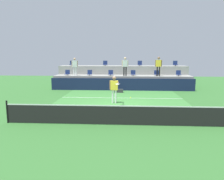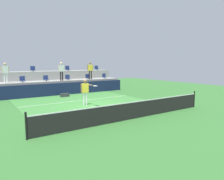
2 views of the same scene
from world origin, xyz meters
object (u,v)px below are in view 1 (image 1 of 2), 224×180
at_px(stadium_chair_upper_right, 140,64).
at_px(stadium_chair_lower_mid_left, 111,73).
at_px(spectator_in_grey, 125,65).
at_px(spectator_leaning_on_rail, 159,64).
at_px(stadium_chair_lower_mid_right, 133,73).
at_px(tennis_player, 114,87).
at_px(stadium_chair_lower_right, 157,73).
at_px(stadium_chair_upper_left, 105,64).
at_px(spectator_in_white, 75,65).
at_px(stadium_chair_lower_far_left, 67,73).
at_px(stadium_chair_lower_left, 90,73).
at_px(stadium_chair_lower_far_right, 179,74).
at_px(tennis_ball, 131,98).
at_px(stadium_chair_upper_far_right, 175,64).
at_px(equipment_bag, 119,91).
at_px(stadium_chair_upper_far_left, 72,64).

bearing_deg(stadium_chair_upper_right, stadium_chair_lower_mid_left, -148.00).
relative_size(spectator_in_grey, spectator_leaning_on_rail, 0.98).
height_order(stadium_chair_lower_mid_right, spectator_in_grey, spectator_in_grey).
distance_m(stadium_chair_lower_mid_left, tennis_player, 6.70).
bearing_deg(stadium_chair_upper_right, stadium_chair_lower_mid_right, -112.17).
distance_m(stadium_chair_lower_right, stadium_chair_upper_left, 5.43).
height_order(stadium_chair_lower_mid_right, spectator_in_white, spectator_in_white).
bearing_deg(stadium_chair_upper_left, stadium_chair_lower_far_left, -152.98).
relative_size(stadium_chair_lower_left, stadium_chair_lower_far_right, 1.00).
bearing_deg(spectator_in_grey, stadium_chair_lower_far_right, 4.36).
relative_size(stadium_chair_upper_right, tennis_ball, 7.65).
relative_size(stadium_chair_lower_mid_left, stadium_chair_upper_right, 1.00).
relative_size(stadium_chair_lower_left, spectator_in_grey, 0.30).
distance_m(stadium_chair_lower_mid_left, stadium_chair_upper_far_right, 6.77).
bearing_deg(spectator_in_white, stadium_chair_upper_far_right, 12.50).
height_order(stadium_chair_lower_mid_left, spectator_leaning_on_rail, spectator_leaning_on_rail).
xyz_separation_m(stadium_chair_upper_left, tennis_ball, (2.41, -10.67, -1.50)).
height_order(stadium_chair_lower_far_left, equipment_bag, stadium_chair_lower_far_left).
xyz_separation_m(stadium_chair_lower_left, equipment_bag, (2.89, -2.40, -1.31)).
distance_m(stadium_chair_lower_far_right, equipment_bag, 6.19).
relative_size(stadium_chair_upper_far_right, tennis_player, 0.29).
bearing_deg(stadium_chair_lower_far_right, tennis_player, -130.64).
height_order(stadium_chair_lower_mid_left, spectator_in_white, spectator_in_white).
height_order(spectator_in_white, tennis_ball, spectator_in_white).
bearing_deg(stadium_chair_lower_far_right, stadium_chair_upper_far_left, 170.36).
bearing_deg(spectator_in_white, stadium_chair_lower_left, 15.93).
height_order(spectator_leaning_on_rail, tennis_ball, spectator_leaning_on_rail).
relative_size(stadium_chair_upper_right, spectator_in_white, 0.31).
bearing_deg(stadium_chair_lower_right, stadium_chair_upper_far_right, 40.43).
distance_m(stadium_chair_upper_left, stadium_chair_upper_far_right, 7.17).
relative_size(stadium_chair_lower_left, stadium_chair_upper_left, 1.00).
height_order(stadium_chair_lower_mid_left, stadium_chair_upper_left, stadium_chair_upper_left).
height_order(stadium_chair_lower_far_left, stadium_chair_upper_far_right, stadium_chair_upper_far_right).
xyz_separation_m(stadium_chair_lower_right, tennis_player, (-3.67, -6.66, -0.35)).
xyz_separation_m(stadium_chair_lower_mid_right, spectator_leaning_on_rail, (2.31, -0.38, 0.87)).
bearing_deg(stadium_chair_lower_mid_right, stadium_chair_upper_left, 147.63).
xyz_separation_m(stadium_chair_upper_far_left, equipment_bag, (5.05, -4.20, -2.16)).
bearing_deg(spectator_leaning_on_rail, stadium_chair_lower_left, 176.62).
height_order(stadium_chair_lower_far_left, tennis_player, tennis_player).
relative_size(stadium_chair_lower_far_left, equipment_bag, 0.68).
bearing_deg(spectator_in_grey, spectator_leaning_on_rail, -0.00).
bearing_deg(stadium_chair_upper_left, stadium_chair_lower_left, -126.71).
bearing_deg(stadium_chair_upper_left, spectator_in_white, -140.90).
distance_m(stadium_chair_lower_mid_left, spectator_leaning_on_rail, 4.56).
bearing_deg(stadium_chair_lower_left, spectator_in_grey, -6.43).
bearing_deg(stadium_chair_upper_left, tennis_ball, -77.25).
relative_size(stadium_chair_lower_mid_left, tennis_player, 0.29).
height_order(stadium_chair_upper_left, stadium_chair_upper_far_right, same).
bearing_deg(spectator_in_white, tennis_ball, -58.99).
relative_size(stadium_chair_lower_right, equipment_bag, 0.68).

